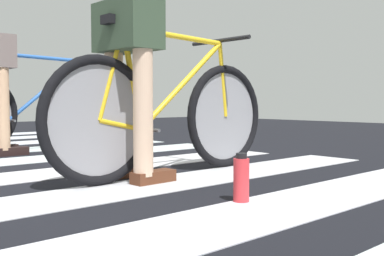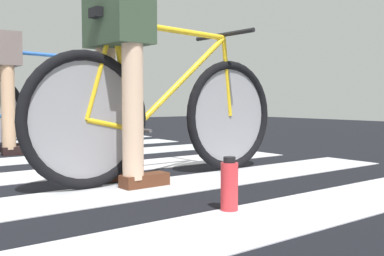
# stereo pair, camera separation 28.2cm
# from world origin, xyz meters

# --- Properties ---
(bicycle_1_of_4) EXTENTS (1.74, 0.52, 0.93)m
(bicycle_1_of_4) POSITION_xyz_m (1.17, -1.35, 0.41)
(bicycle_1_of_4) COLOR black
(bicycle_1_of_4) RESTS_ON ground
(cyclist_1_of_4) EXTENTS (0.33, 0.42, 1.03)m
(cyclist_1_of_4) POSITION_xyz_m (0.86, -1.37, 0.68)
(cyclist_1_of_4) COLOR beige
(cyclist_1_of_4) RESTS_ON ground
(bicycle_3_of_4) EXTENTS (1.74, 0.52, 0.93)m
(bicycle_3_of_4) POSITION_xyz_m (1.05, 0.49, 0.41)
(bicycle_3_of_4) COLOR black
(bicycle_3_of_4) RESTS_ON ground
(cyclist_3_of_4) EXTENTS (0.32, 0.42, 1.03)m
(cyclist_3_of_4) POSITION_xyz_m (0.74, 0.50, 0.69)
(cyclist_3_of_4) COLOR tan
(cyclist_3_of_4) RESTS_ON ground
(water_bottle) EXTENTS (0.07, 0.07, 0.23)m
(water_bottle) POSITION_xyz_m (0.95, -2.16, 0.13)
(water_bottle) COLOR red
(water_bottle) RESTS_ON ground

